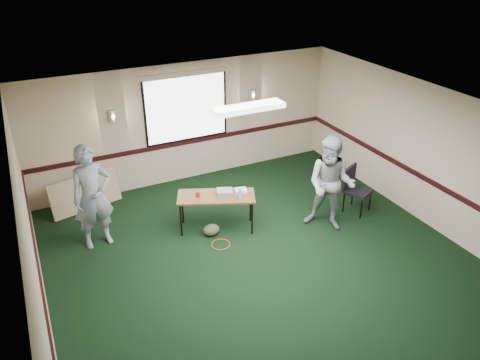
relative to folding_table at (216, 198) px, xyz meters
name	(u,v)px	position (x,y,z in m)	size (l,w,h in m)	color
ground	(274,276)	(0.28, -1.74, -0.67)	(8.00, 8.00, 0.00)	black
room_shell	(221,144)	(0.28, 0.38, 0.91)	(8.00, 8.02, 8.00)	#CCAB93
folding_table	(216,198)	(0.00, 0.00, 0.00)	(1.56, 1.11, 0.72)	brown
projector	(225,192)	(0.16, -0.04, 0.10)	(0.29, 0.24, 0.10)	#95959D
game_console	(241,190)	(0.48, -0.07, 0.08)	(0.22, 0.18, 0.05)	white
red_cup	(198,194)	(-0.32, 0.10, 0.11)	(0.08, 0.08, 0.12)	red
water_bottle	(240,194)	(0.36, -0.29, 0.16)	(0.06, 0.06, 0.21)	#88BFDF
duffel_bag	(211,230)	(-0.19, -0.17, -0.56)	(0.32, 0.24, 0.22)	#4B4B2B
cable_coil	(221,244)	(-0.16, -0.55, -0.66)	(0.35, 0.35, 0.02)	#B94217
folded_table	(85,193)	(-2.13, 1.86, -0.30)	(1.45, 0.06, 0.75)	tan
conference_chair	(354,186)	(2.79, -0.60, -0.11)	(0.63, 0.64, 0.96)	black
person_left	(93,197)	(-2.15, 0.50, 0.31)	(0.71, 0.47, 1.96)	#446595
person_right	(331,184)	(1.95, -0.89, 0.27)	(0.91, 0.71, 1.87)	#7FA6C6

